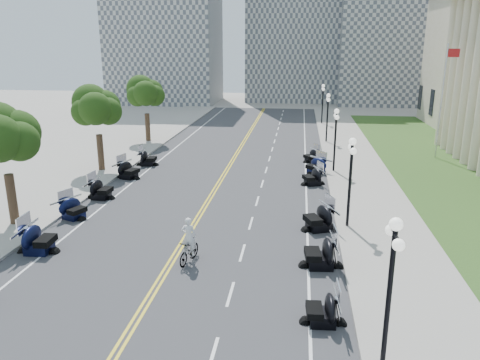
{
  "coord_description": "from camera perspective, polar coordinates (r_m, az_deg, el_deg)",
  "views": [
    {
      "loc": [
        5.76,
        -20.92,
        9.8
      ],
      "look_at": [
        2.32,
        5.93,
        2.0
      ],
      "focal_mm": 35.0,
      "sensor_mm": 36.0,
      "label": 1
    }
  ],
  "objects": [
    {
      "name": "ground",
      "position": [
        23.81,
        -7.46,
        -8.38
      ],
      "size": [
        160.0,
        160.0,
        0.0
      ],
      "primitive_type": "plane",
      "color": "gray"
    },
    {
      "name": "lane_dash_10",
      "position": [
        38.28,
        3.22,
        1.24
      ],
      "size": [
        0.12,
        2.0,
        0.0
      ],
      "primitive_type": "cube",
      "color": "white",
      "rests_on": "road"
    },
    {
      "name": "motorcycle_s_8",
      "position": [
        36.66,
        -13.46,
        1.3
      ],
      "size": [
        2.59,
        2.59,
        1.46
      ],
      "primitive_type": null,
      "rotation": [
        0.0,
        0.0,
        1.29
      ],
      "color": "black",
      "rests_on": "road"
    },
    {
      "name": "lane_dash_12",
      "position": [
        46.04,
        3.95,
        3.76
      ],
      "size": [
        0.12,
        2.0,
        0.0
      ],
      "primitive_type": "cube",
      "color": "white",
      "rests_on": "road"
    },
    {
      "name": "lawn",
      "position": [
        41.8,
        23.38,
        1.24
      ],
      "size": [
        9.0,
        60.0,
        0.1
      ],
      "primitive_type": "cube",
      "color": "#356023",
      "rests_on": "ground"
    },
    {
      "name": "lane_dash_7",
      "position": [
        26.9,
        1.33,
        -5.27
      ],
      "size": [
        0.12,
        2.0,
        0.0
      ],
      "primitive_type": "cube",
      "color": "white",
      "rests_on": "road"
    },
    {
      "name": "sidewalk_north",
      "position": [
        32.76,
        15.28,
        -1.78
      ],
      "size": [
        5.0,
        90.0,
        0.15
      ],
      "primitive_type": "cube",
      "color": "#9E9991",
      "rests_on": "ground"
    },
    {
      "name": "distant_block_c",
      "position": [
        87.45,
        18.75,
        16.06
      ],
      "size": [
        20.0,
        14.0,
        22.0
      ],
      "primitive_type": "cube",
      "color": "gray",
      "rests_on": "ground"
    },
    {
      "name": "distant_block_b",
      "position": [
        89.09,
        6.52,
        19.33
      ],
      "size": [
        16.0,
        12.0,
        30.0
      ],
      "primitive_type": "cube",
      "color": "gray",
      "rests_on": "ground"
    },
    {
      "name": "street_lamp_2",
      "position": [
        26.09,
        13.25,
        -0.39
      ],
      "size": [
        0.5,
        1.2,
        4.9
      ],
      "primitive_type": null,
      "color": "black",
      "rests_on": "sidewalk_north"
    },
    {
      "name": "street_lamp_3",
      "position": [
        37.72,
        11.51,
        4.75
      ],
      "size": [
        0.5,
        1.2,
        4.9
      ],
      "primitive_type": null,
      "color": "black",
      "rests_on": "sidewalk_north"
    },
    {
      "name": "tree_4",
      "position": [
        49.75,
        -11.39,
        9.94
      ],
      "size": [
        4.8,
        4.8,
        9.2
      ],
      "primitive_type": null,
      "color": "#235619",
      "rests_on": "sidewalk_south"
    },
    {
      "name": "motorcycle_n_10",
      "position": [
        41.2,
        8.73,
        3.02
      ],
      "size": [
        2.46,
        2.46,
        1.26
      ],
      "primitive_type": null,
      "rotation": [
        0.0,
        0.0,
        -1.03
      ],
      "color": "black",
      "rests_on": "road"
    },
    {
      "name": "lane_dash_16",
      "position": [
        61.75,
        4.86,
        6.9
      ],
      "size": [
        0.12,
        2.0,
        0.0
      ],
      "primitive_type": "cube",
      "color": "white",
      "rests_on": "road"
    },
    {
      "name": "lane_dash_5",
      "position": [
        19.71,
        -1.18,
        -13.7
      ],
      "size": [
        0.12,
        2.0,
        0.0
      ],
      "primitive_type": "cube",
      "color": "white",
      "rests_on": "road"
    },
    {
      "name": "lane_dash_15",
      "position": [
        57.81,
        4.68,
        6.28
      ],
      "size": [
        0.12,
        2.0,
        0.0
      ],
      "primitive_type": "cube",
      "color": "white",
      "rests_on": "road"
    },
    {
      "name": "lane_dash_8",
      "position": [
        30.64,
        2.12,
        -2.57
      ],
      "size": [
        0.12,
        2.0,
        0.0
      ],
      "primitive_type": "cube",
      "color": "white",
      "rests_on": "road"
    },
    {
      "name": "sidewalk_south",
      "position": [
        36.26,
        -19.67,
        -0.44
      ],
      "size": [
        5.0,
        90.0,
        0.15
      ],
      "primitive_type": "cube",
      "color": "#9E9991",
      "rests_on": "ground"
    },
    {
      "name": "bicycle",
      "position": [
        22.2,
        -6.22,
        -8.6
      ],
      "size": [
        0.97,
        1.96,
        1.14
      ],
      "primitive_type": "imported",
      "rotation": [
        0.0,
        0.0,
        -0.24
      ],
      "color": "#A51414",
      "rests_on": "road"
    },
    {
      "name": "road",
      "position": [
        32.94,
        -3.11,
        -1.25
      ],
      "size": [
        16.0,
        90.0,
        0.01
      ],
      "primitive_type": "cube",
      "color": "#333335",
      "rests_on": "ground"
    },
    {
      "name": "lane_dash_9",
      "position": [
        34.44,
        2.73,
        -0.46
      ],
      "size": [
        0.12,
        2.0,
        0.0
      ],
      "primitive_type": "cube",
      "color": "white",
      "rests_on": "road"
    },
    {
      "name": "motorcycle_n_4",
      "position": [
        17.85,
        10.04,
        -15.07
      ],
      "size": [
        1.95,
        1.95,
        1.29
      ],
      "primitive_type": null,
      "rotation": [
        0.0,
        0.0,
        -1.51
      ],
      "color": "black",
      "rests_on": "road"
    },
    {
      "name": "cyclist_rider",
      "position": [
        21.62,
        -6.34,
        -4.96
      ],
      "size": [
        0.69,
        0.45,
        1.88
      ],
      "primitive_type": "imported",
      "rotation": [
        0.0,
        0.0,
        3.14
      ],
      "color": "silver",
      "rests_on": "bicycle"
    },
    {
      "name": "lane_dash_6",
      "position": [
        23.24,
        0.29,
        -8.84
      ],
      "size": [
        0.12,
        2.0,
        0.0
      ],
      "primitive_type": "cube",
      "color": "white",
      "rests_on": "road"
    },
    {
      "name": "motorcycle_n_6",
      "position": [
        26.08,
        9.58,
        -4.4
      ],
      "size": [
        2.91,
        2.91,
        1.56
      ],
      "primitive_type": null,
      "rotation": [
        0.0,
        0.0,
        -1.17
      ],
      "color": "black",
      "rests_on": "road"
    },
    {
      "name": "motorcycle_n_5",
      "position": [
        21.88,
        9.79,
        -8.55
      ],
      "size": [
        2.4,
        2.4,
        1.54
      ],
      "primitive_type": null,
      "rotation": [
        0.0,
        0.0,
        -1.48
      ],
      "color": "black",
      "rests_on": "road"
    },
    {
      "name": "edge_line_north",
      "position": [
        32.44,
        8.08,
        -1.65
      ],
      "size": [
        0.12,
        90.0,
        0.0
      ],
      "primitive_type": "cube",
      "color": "white",
      "rests_on": "road"
    },
    {
      "name": "tree_2",
      "position": [
        28.27,
        -26.82,
        4.05
      ],
      "size": [
        4.8,
        4.8,
        9.2
      ],
      "primitive_type": null,
      "color": "#235619",
      "rests_on": "sidewalk_south"
    },
    {
      "name": "street_lamp_5",
      "position": [
        61.41,
        10.02,
        9.1
      ],
      "size": [
        0.5,
        1.2,
        4.9
      ],
      "primitive_type": null,
      "color": "black",
      "rests_on": "sidewalk_north"
    },
    {
      "name": "street_lamp_1",
      "position": [
        15.06,
        17.7,
        -13.33
      ],
      "size": [
        0.5,
        1.2,
        4.9
      ],
      "primitive_type": null,
      "color": "black",
      "rests_on": "sidewalk_north"
    },
    {
      "name": "motorcycle_n_8",
      "position": [
        34.39,
        8.85,
        0.52
      ],
      "size": [
        2.54,
        2.54,
        1.38
      ],
      "primitive_type": null,
      "rotation": [
        0.0,
        0.0,
        -1.2
      ],
      "color": "black",
      "rests_on": "road"
    },
    {
      "name": "motorcycle_s_6",
      "position": [
        29.09,
        -19.67,
        -3.17
      ],
      "size": [
        2.55,
        2.55,
        1.36
      ],
      "primitive_type": null,
      "rotation": [
        0.0,
        0.0,
        1.17
      ],
      "color": "black",
      "rests_on": "road"
    },
    {
      "name": "flagpole",
      "position": [
        44.89,
        23.35,
        8.64
      ],
      "size": [
        1.1,
        0.2,
        10.0
      ],
      "primitive_type": null,
      "color": "silver",
      "rests_on": "ground"
    },
    {
      "name": "lane_dash_19",
      "position": [
        73.62,
        5.29,
        8.37
      ],
      "size": [
        0.12,
        2.0,
        0.0
      ],
      "primitive_type": "cube",
      "color": "white",
      "rests_on": "road"
    },
    {
      "name": "lane_dash_4",
      "position": [
        16.41,
        -3.36,
        -20.58
      ],
      "size": [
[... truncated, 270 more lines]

